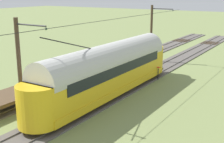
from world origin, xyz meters
TOP-DOWN VIEW (x-y plane):
  - ground_plane at (0.00, 0.00)m, footprint 220.00×220.00m
  - track_streetcar_siding at (-2.41, -0.31)m, footprint 2.80×80.00m
  - track_adjacent_siding at (2.41, -0.31)m, footprint 2.80×80.00m
  - vintage_streetcar at (-2.41, -0.41)m, footprint 2.65×17.99m
  - flatcar_adjacent at (2.41, 4.37)m, footprint 2.80×11.69m
  - catenary_pole_foreground at (0.09, -13.72)m, footprint 2.80×0.28m
  - catenary_pole_mid_near at (0.09, 6.28)m, footprint 2.80×0.28m
  - overhead_wire_run at (-2.36, 5.55)m, footprint 2.59×43.99m
  - switch_stand at (-3.82, -7.01)m, footprint 0.50×0.30m

SIDE VIEW (x-z plane):
  - ground_plane at x=0.00m, z-range 0.00..0.00m
  - track_streetcar_siding at x=-2.41m, z-range -0.04..0.14m
  - track_adjacent_siding at x=2.41m, z-range -0.04..0.14m
  - switch_stand at x=-3.82m, z-range 0.08..1.32m
  - flatcar_adjacent at x=2.41m, z-range 0.06..1.66m
  - vintage_streetcar at x=-2.41m, z-range -0.52..5.05m
  - catenary_pole_foreground at x=0.09m, z-range 0.16..6.87m
  - catenary_pole_mid_near at x=0.09m, z-range 0.16..6.87m
  - overhead_wire_run at x=-2.36m, z-range 6.08..6.25m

